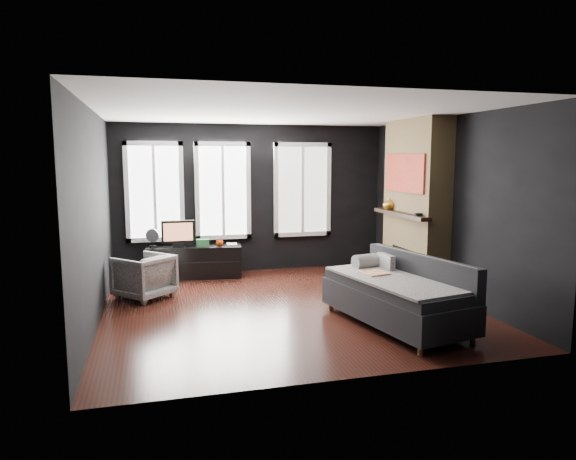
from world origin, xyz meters
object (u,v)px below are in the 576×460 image
object	(u,v)px
armchair	(144,274)
media_console	(195,261)
book	(227,238)
monitor	(178,232)
mug	(220,242)
mantel_vase	(389,204)
sofa	(396,291)

from	to	relation	value
armchair	media_console	size ratio (longest dim) A/B	0.45
media_console	book	xyz separation A→B (m)	(0.57, -0.03, 0.40)
monitor	mug	world-z (taller)	monitor
book	media_console	bearing A→B (deg)	176.79
mug	book	size ratio (longest dim) A/B	0.49
book	mantel_vase	size ratio (longest dim) A/B	1.21
sofa	mantel_vase	distance (m)	2.56
monitor	book	distance (m)	0.85
armchair	mug	distance (m)	1.71
mantel_vase	mug	bearing A→B (deg)	159.28
armchair	mantel_vase	xyz separation A→B (m)	(4.00, 0.08, 0.96)
media_console	book	world-z (taller)	book
mug	mantel_vase	world-z (taller)	mantel_vase
book	monitor	bearing A→B (deg)	176.80
media_console	mug	world-z (taller)	mug
sofa	book	distance (m)	3.71
sofa	media_console	bearing A→B (deg)	111.77
book	mantel_vase	world-z (taller)	mantel_vase
monitor	book	world-z (taller)	monitor
monitor	mug	size ratio (longest dim) A/B	4.77
sofa	armchair	distance (m)	3.72
armchair	monitor	xyz separation A→B (m)	(0.57, 1.24, 0.45)
armchair	media_console	bearing A→B (deg)	-167.01
monitor	sofa	bearing A→B (deg)	-53.19
mantel_vase	book	bearing A→B (deg)	156.79
sofa	armchair	world-z (taller)	sofa
armchair	media_console	world-z (taller)	armchair
armchair	monitor	size ratio (longest dim) A/B	1.26
media_console	monitor	bearing A→B (deg)	-176.50
sofa	mug	world-z (taller)	sofa
sofa	armchair	bearing A→B (deg)	133.47
sofa	book	xyz separation A→B (m)	(-1.64, 3.32, 0.25)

